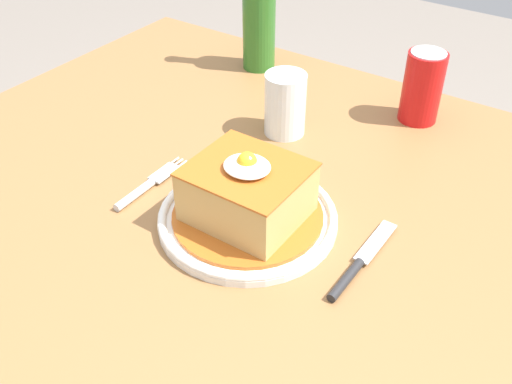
{
  "coord_description": "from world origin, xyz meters",
  "views": [
    {
      "loc": [
        0.38,
        -0.54,
        1.27
      ],
      "look_at": [
        0.03,
        -0.03,
        0.78
      ],
      "focal_mm": 41.21,
      "sensor_mm": 36.0,
      "label": 1
    }
  ],
  "objects": [
    {
      "name": "beer_bottle_green",
      "position": [
        -0.23,
        0.36,
        0.84
      ],
      "size": [
        0.06,
        0.06,
        0.27
      ],
      "color": "#2D6B23",
      "rests_on": "dining_table"
    },
    {
      "name": "sandwich_meal",
      "position": [
        0.03,
        -0.05,
        0.79
      ],
      "size": [
        0.21,
        0.21,
        0.1
      ],
      "color": "#B75B1E",
      "rests_on": "main_plate"
    },
    {
      "name": "fork",
      "position": [
        -0.14,
        -0.07,
        0.75
      ],
      "size": [
        0.02,
        0.14,
        0.01
      ],
      "color": "silver",
      "rests_on": "dining_table"
    },
    {
      "name": "dining_table",
      "position": [
        0.0,
        0.0,
        0.63
      ],
      "size": [
        1.14,
        0.93,
        0.74
      ],
      "color": "olive",
      "rests_on": "ground_plane"
    },
    {
      "name": "main_plate",
      "position": [
        0.03,
        -0.05,
        0.75
      ],
      "size": [
        0.24,
        0.24,
        0.02
      ],
      "color": "white",
      "rests_on": "dining_table"
    },
    {
      "name": "soda_can",
      "position": [
        0.11,
        0.35,
        0.81
      ],
      "size": [
        0.07,
        0.07,
        0.12
      ],
      "color": "red",
      "rests_on": "dining_table"
    },
    {
      "name": "drinking_glass",
      "position": [
        -0.06,
        0.18,
        0.79
      ],
      "size": [
        0.07,
        0.07,
        0.1
      ],
      "color": "gold",
      "rests_on": "dining_table"
    },
    {
      "name": "knife",
      "position": [
        0.19,
        -0.05,
        0.75
      ],
      "size": [
        0.02,
        0.17,
        0.01
      ],
      "color": "#262628",
      "rests_on": "dining_table"
    }
  ]
}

